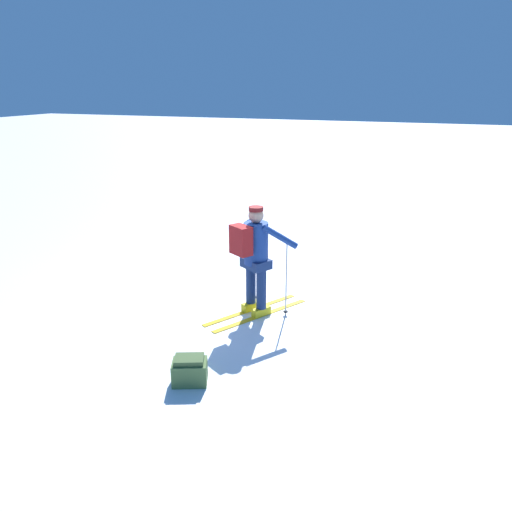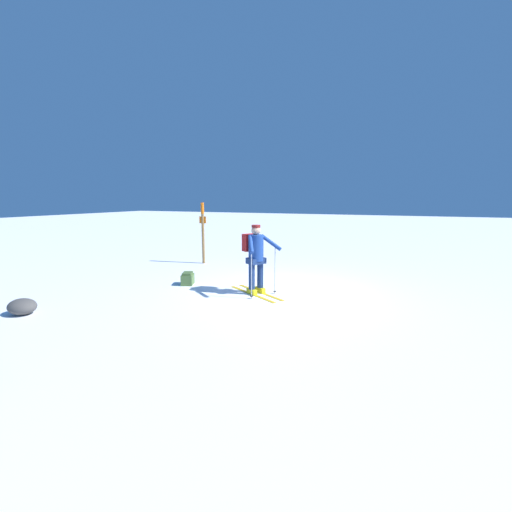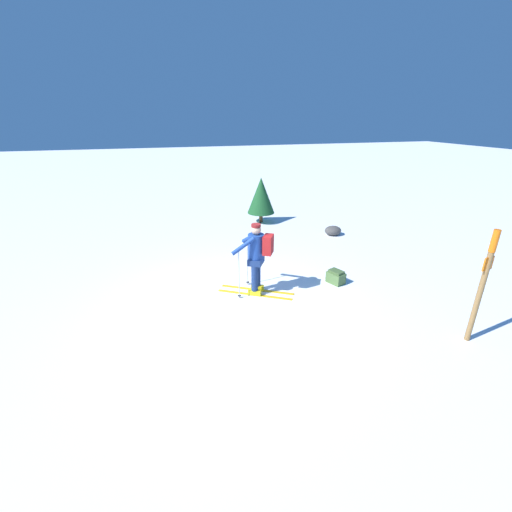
# 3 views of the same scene
# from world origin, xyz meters

# --- Properties ---
(ground_plane) EXTENTS (80.00, 80.00, 0.00)m
(ground_plane) POSITION_xyz_m (0.00, 0.00, 0.00)
(ground_plane) COLOR white
(skier) EXTENTS (1.70, 1.22, 1.68)m
(skier) POSITION_xyz_m (0.61, 0.37, 0.98)
(skier) COLOR gold
(skier) RESTS_ON ground_plane
(dropped_backpack) EXTENTS (0.43, 0.49, 0.34)m
(dropped_backpack) POSITION_xyz_m (2.62, 0.31, 0.16)
(dropped_backpack) COLOR #4C6B38
(dropped_backpack) RESTS_ON ground_plane
(trail_marker) EXTENTS (0.24, 0.11, 2.15)m
(trail_marker) POSITION_xyz_m (3.84, -2.46, 1.26)
(trail_marker) COLOR olive
(trail_marker) RESTS_ON ground_plane
(rock_boulder) EXTENTS (0.58, 0.49, 0.32)m
(rock_boulder) POSITION_xyz_m (4.30, 3.62, 0.16)
(rock_boulder) COLOR #474442
(rock_boulder) RESTS_ON ground_plane
(pine_tree) EXTENTS (1.03, 1.03, 1.72)m
(pine_tree) POSITION_xyz_m (2.36, 5.78, 1.04)
(pine_tree) COLOR #4C331E
(pine_tree) RESTS_ON ground_plane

